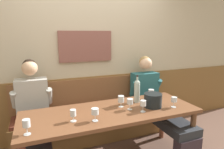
# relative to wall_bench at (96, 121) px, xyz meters

# --- Properties ---
(room_wall_back) EXTENTS (6.80, 0.12, 2.80)m
(room_wall_back) POSITION_rel_wall_bench_xyz_m (-0.00, 0.26, 1.12)
(room_wall_back) COLOR beige
(room_wall_back) RESTS_ON ground
(wood_wainscot_panel) EXTENTS (6.80, 0.03, 0.96)m
(wood_wainscot_panel) POSITION_rel_wall_bench_xyz_m (0.00, 0.21, 0.20)
(wood_wainscot_panel) COLOR brown
(wood_wainscot_panel) RESTS_ON ground
(wall_bench) EXTENTS (2.41, 0.42, 0.94)m
(wall_bench) POSITION_rel_wall_bench_xyz_m (0.00, 0.00, 0.00)
(wall_bench) COLOR brown
(wall_bench) RESTS_ON ground
(dining_table) EXTENTS (2.11, 0.77, 0.72)m
(dining_table) POSITION_rel_wall_bench_xyz_m (0.00, -0.68, 0.36)
(dining_table) COLOR brown
(dining_table) RESTS_ON ground
(person_right_seat) EXTENTS (0.51, 1.23, 1.31)m
(person_right_seat) POSITION_rel_wall_bench_xyz_m (-0.89, -0.34, 0.35)
(person_right_seat) COLOR #2C3236
(person_right_seat) RESTS_ON ground
(person_left_seat) EXTENTS (0.54, 1.23, 1.27)m
(person_left_seat) POSITION_rel_wall_bench_xyz_m (0.86, -0.36, 0.34)
(person_left_seat) COLOR #362B36
(person_left_seat) RESTS_ON ground
(ice_bucket) EXTENTS (0.22, 0.22, 0.17)m
(ice_bucket) POSITION_rel_wall_bench_xyz_m (0.53, -0.76, 0.53)
(ice_bucket) COLOR black
(ice_bucket) RESTS_ON dining_table
(wine_bottle_clear_water) EXTENTS (0.08, 0.08, 0.37)m
(wine_bottle_clear_water) POSITION_rel_wall_bench_xyz_m (0.43, -0.53, 0.61)
(wine_bottle_clear_water) COLOR #B2C7BC
(wine_bottle_clear_water) RESTS_ON dining_table
(wine_glass_right_end) EXTENTS (0.08, 0.08, 0.14)m
(wine_glass_right_end) POSITION_rel_wall_bench_xyz_m (0.68, -0.49, 0.54)
(wine_glass_right_end) COLOR silver
(wine_glass_right_end) RESTS_ON dining_table
(wine_glass_mid_right) EXTENTS (0.07, 0.07, 0.15)m
(wine_glass_mid_right) POSITION_rel_wall_bench_xyz_m (-0.93, -0.93, 0.55)
(wine_glass_mid_right) COLOR silver
(wine_glass_mid_right) RESTS_ON dining_table
(wine_glass_by_bottle) EXTENTS (0.07, 0.07, 0.13)m
(wine_glass_by_bottle) POSITION_rel_wall_bench_xyz_m (0.77, -0.87, 0.54)
(wine_glass_by_bottle) COLOR silver
(wine_glass_by_bottle) RESTS_ON dining_table
(wine_glass_center_front) EXTENTS (0.07, 0.07, 0.14)m
(wine_glass_center_front) POSITION_rel_wall_bench_xyz_m (0.22, -0.73, 0.54)
(wine_glass_center_front) COLOR silver
(wine_glass_center_front) RESTS_ON dining_table
(wine_glass_center_rear) EXTENTS (0.08, 0.08, 0.14)m
(wine_glass_center_rear) POSITION_rel_wall_bench_xyz_m (0.16, -0.61, 0.54)
(wine_glass_center_rear) COLOR silver
(wine_glass_center_rear) RESTS_ON dining_table
(wine_glass_mid_left) EXTENTS (0.07, 0.07, 0.13)m
(wine_glass_mid_left) POSITION_rel_wall_bench_xyz_m (-0.48, -0.81, 0.53)
(wine_glass_mid_left) COLOR silver
(wine_glass_mid_left) RESTS_ON dining_table
(wine_glass_near_bucket) EXTENTS (0.08, 0.08, 0.14)m
(wine_glass_near_bucket) POSITION_rel_wall_bench_xyz_m (-0.27, -0.88, 0.54)
(wine_glass_near_bucket) COLOR silver
(wine_glass_near_bucket) RESTS_ON dining_table
(wine_glass_left_end) EXTENTS (0.07, 0.07, 0.14)m
(wine_glass_left_end) POSITION_rel_wall_bench_xyz_m (0.33, -0.86, 0.54)
(wine_glass_left_end) COLOR silver
(wine_glass_left_end) RESTS_ON dining_table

